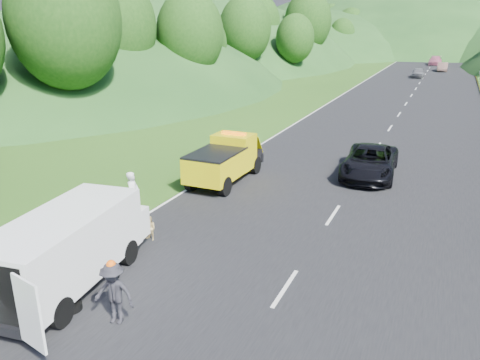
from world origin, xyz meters
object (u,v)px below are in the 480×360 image
at_px(tow_truck, 225,159).
at_px(worker, 117,322).
at_px(child, 151,240).
at_px(suitcase, 134,202).
at_px(white_van, 68,245).
at_px(spare_tire, 72,310).
at_px(passing_suv, 369,176).
at_px(woman, 135,216).

bearing_deg(tow_truck, worker, -78.07).
distance_m(child, suitcase, 3.23).
relative_size(white_van, worker, 3.98).
bearing_deg(tow_truck, suitcase, -111.49).
distance_m(spare_tire, passing_suv, 16.08).
distance_m(white_van, spare_tire, 1.86).
height_order(tow_truck, spare_tire, tow_truck).
bearing_deg(suitcase, spare_tire, -67.17).
bearing_deg(white_van, woman, 98.71).
relative_size(tow_truck, suitcase, 8.50).
distance_m(child, passing_suv, 12.19).
xyz_separation_m(spare_tire, passing_suv, (5.38, 15.15, 0.00)).
bearing_deg(spare_tire, white_van, 130.42).
distance_m(child, spare_tire, 4.49).
bearing_deg(suitcase, passing_suv, 45.96).
relative_size(woman, suitcase, 2.98).
xyz_separation_m(white_van, spare_tire, (0.86, -1.01, -1.29)).
bearing_deg(passing_suv, suitcase, -136.78).
bearing_deg(white_van, worker, -29.91).
height_order(woman, child, woman).
height_order(tow_truck, child, tow_truck).
bearing_deg(passing_suv, spare_tire, -112.28).
bearing_deg(child, white_van, -87.95).
relative_size(suitcase, spare_tire, 1.07).
distance_m(woman, child, 2.40).
height_order(woman, spare_tire, woman).
xyz_separation_m(tow_truck, worker, (2.36, -11.43, -1.11)).
height_order(white_van, spare_tire, white_van).
height_order(white_van, suitcase, white_van).
relative_size(woman, worker, 1.09).
xyz_separation_m(worker, spare_tire, (-1.46, -0.05, 0.00)).
bearing_deg(woman, worker, -159.75).
bearing_deg(worker, child, 104.29).
height_order(white_van, worker, white_van).
bearing_deg(suitcase, woman, -52.65).
bearing_deg(spare_tire, passing_suv, 70.46).
xyz_separation_m(worker, passing_suv, (3.92, 15.10, 0.00)).
height_order(spare_tire, passing_suv, passing_suv).
relative_size(tow_truck, passing_suv, 0.98).
relative_size(child, spare_tire, 1.53).
bearing_deg(woman, white_van, -175.90).
bearing_deg(worker, tow_truck, 92.13).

